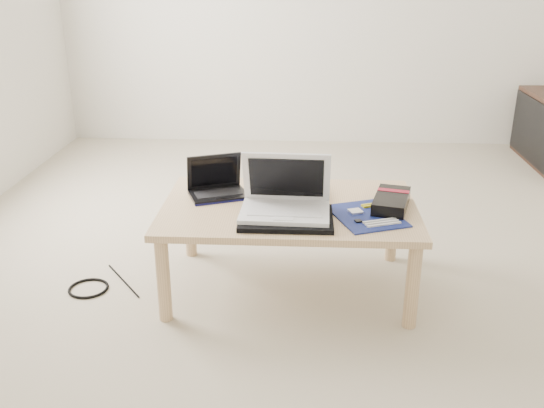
# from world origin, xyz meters

# --- Properties ---
(ground) EXTENTS (4.00, 4.00, 0.00)m
(ground) POSITION_xyz_m (0.00, 0.00, 0.00)
(ground) COLOR #B3A891
(ground) RESTS_ON ground
(coffee_table) EXTENTS (1.10, 0.70, 0.40)m
(coffee_table) POSITION_xyz_m (-0.13, -0.44, 0.35)
(coffee_table) COLOR tan
(coffee_table) RESTS_ON ground
(book) EXTENTS (0.33, 0.29, 0.03)m
(book) POSITION_xyz_m (-0.13, -0.29, 0.41)
(book) COLOR black
(book) RESTS_ON coffee_table
(netbook) EXTENTS (0.30, 0.26, 0.18)m
(netbook) POSITION_xyz_m (-0.46, -0.33, 0.44)
(netbook) COLOR black
(netbook) RESTS_ON coffee_table
(tablet) EXTENTS (0.24, 0.18, 0.01)m
(tablet) POSITION_xyz_m (-0.17, -0.43, 0.41)
(tablet) COLOR black
(tablet) RESTS_ON coffee_table
(remote) EXTENTS (0.09, 0.22, 0.02)m
(remote) POSITION_xyz_m (-0.00, -0.39, 0.41)
(remote) COLOR silver
(remote) RESTS_ON coffee_table
(neoprene_sleeve) EXTENTS (0.38, 0.28, 0.02)m
(neoprene_sleeve) POSITION_xyz_m (-0.14, -0.61, 0.41)
(neoprene_sleeve) COLOR black
(neoprene_sleeve) RESTS_ON coffee_table
(white_laptop) EXTENTS (0.37, 0.27, 0.25)m
(white_laptop) POSITION_xyz_m (-0.15, -0.56, 0.47)
(white_laptop) COLOR white
(white_laptop) RESTS_ON neoprene_sleeve
(motherboard) EXTENTS (0.35, 0.38, 0.01)m
(motherboard) POSITION_xyz_m (0.19, -0.55, 0.40)
(motherboard) COLOR #0B114B
(motherboard) RESTS_ON coffee_table
(gpu_box) EXTENTS (0.20, 0.30, 0.06)m
(gpu_box) POSITION_xyz_m (0.30, -0.45, 0.43)
(gpu_box) COLOR black
(gpu_box) RESTS_ON coffee_table
(cable_coil) EXTENTS (0.11, 0.11, 0.01)m
(cable_coil) POSITION_xyz_m (-0.27, -0.48, 0.41)
(cable_coil) COLOR black
(cable_coil) RESTS_ON coffee_table
(floor_cable_coil) EXTENTS (0.21, 0.21, 0.01)m
(floor_cable_coil) POSITION_xyz_m (-1.04, -0.52, 0.01)
(floor_cable_coil) COLOR black
(floor_cable_coil) RESTS_ON ground
(floor_cable_trail) EXTENTS (0.23, 0.30, 0.01)m
(floor_cable_trail) POSITION_xyz_m (-0.90, -0.44, 0.00)
(floor_cable_trail) COLOR black
(floor_cable_trail) RESTS_ON ground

